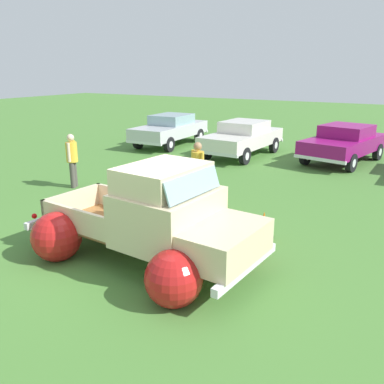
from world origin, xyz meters
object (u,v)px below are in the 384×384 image
at_px(vintage_pickup_truck, 157,226).
at_px(show_car_2, 344,142).
at_px(show_car_1, 243,137).
at_px(spectator_0, 198,169).
at_px(spectator_1, 72,157).
at_px(lane_cone_0, 264,226).
at_px(show_car_0, 170,129).

xyz_separation_m(vintage_pickup_truck, show_car_2, (1.31, 10.78, 0.03)).
bearing_deg(show_car_1, show_car_2, 105.82).
relative_size(spectator_0, spectator_1, 1.02).
xyz_separation_m(vintage_pickup_truck, lane_cone_0, (1.31, 2.06, -0.45)).
bearing_deg(lane_cone_0, vintage_pickup_truck, -122.44).
bearing_deg(spectator_1, show_car_2, -154.37).
height_order(show_car_0, lane_cone_0, show_car_0).
xyz_separation_m(show_car_1, lane_cone_0, (3.88, -7.89, -0.47)).
height_order(show_car_2, spectator_0, spectator_0).
height_order(spectator_0, spectator_1, spectator_0).
relative_size(show_car_2, spectator_0, 2.67).
relative_size(vintage_pickup_truck, show_car_0, 1.06).
relative_size(vintage_pickup_truck, spectator_0, 2.83).
bearing_deg(lane_cone_0, spectator_1, 171.90).
bearing_deg(lane_cone_0, show_car_0, 132.75).
bearing_deg(show_car_2, vintage_pickup_truck, 5.27).
relative_size(show_car_0, spectator_1, 2.73).
height_order(show_car_2, spectator_1, spectator_1).
relative_size(vintage_pickup_truck, spectator_1, 2.90).
bearing_deg(spectator_1, spectator_0, 162.42).
height_order(spectator_0, lane_cone_0, spectator_0).
height_order(show_car_1, show_car_2, same).
relative_size(show_car_0, show_car_1, 1.00).
xyz_separation_m(show_car_1, spectator_1, (-2.61, -6.96, 0.15)).
bearing_deg(show_car_1, spectator_0, 16.66).
relative_size(show_car_0, show_car_2, 1.00).
bearing_deg(spectator_0, lane_cone_0, 86.51).
bearing_deg(spectator_0, spectator_1, -55.98).
relative_size(vintage_pickup_truck, show_car_1, 1.06).
distance_m(spectator_1, lane_cone_0, 6.59).
xyz_separation_m(show_car_0, lane_cone_0, (7.82, -8.46, -0.47)).
height_order(vintage_pickup_truck, spectator_1, vintage_pickup_truck).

